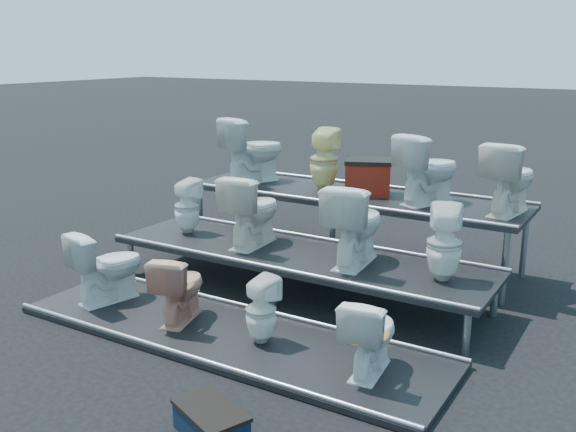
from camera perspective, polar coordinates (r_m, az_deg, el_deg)
The scene contains 18 objects.
ground at distance 7.03m, azimuth 0.83°, elevation -6.87°, with size 80.00×80.00×0.00m, color black.
tier_front at distance 6.02m, azimuth -5.55°, elevation -10.47°, with size 4.20×1.20×0.06m, color black.
tier_mid at distance 6.95m, azimuth 0.83°, elevation -5.11°, with size 4.20×1.20×0.46m, color black.
tier_back at distance 7.98m, azimuth 5.57°, elevation -1.02°, with size 4.20×1.20×0.86m, color black.
toilet_0 at distance 6.81m, azimuth -15.76°, elevation -4.26°, with size 0.42×0.74×0.75m, color white.
toilet_1 at distance 6.19m, azimuth -9.62°, elevation -6.24°, with size 0.37×0.65×0.66m, color #E0987C.
toilet_2 at distance 5.68m, azimuth -2.40°, elevation -8.34°, with size 0.27×0.28×0.61m, color white.
toilet_3 at distance 5.21m, azimuth 7.31°, elevation -10.35°, with size 0.37×0.64×0.65m, color white.
toilet_4 at distance 7.63m, azimuth -8.98°, elevation 0.87°, with size 0.29×0.30×0.65m, color white.
toilet_5 at distance 7.06m, azimuth -3.19°, elevation 0.56°, with size 0.45×0.79×0.80m, color white.
toilet_6 at distance 6.45m, azimuth 5.98°, elevation -0.68°, with size 0.47×0.83×0.84m, color white.
toilet_7 at distance 6.15m, azimuth 13.72°, elevation -2.34°, with size 0.33×0.34×0.73m, color white.
toilet_8 at distance 8.50m, azimuth -3.10°, elevation 5.91°, with size 0.48×0.84×0.85m, color white.
toilet_9 at distance 7.97m, azimuth 3.22°, elevation 5.03°, with size 0.35×0.36×0.78m, color #F1E69A.
toilet_10 at distance 7.45m, azimuth 12.38°, elevation 4.13°, with size 0.45×0.79×0.80m, color white.
toilet_11 at distance 7.22m, azimuth 19.11°, elevation 3.23°, with size 0.44×0.76×0.78m, color white.
red_crate at distance 7.84m, azimuth 7.13°, elevation 3.31°, with size 0.53×0.42×0.38m, color maroon.
step_stool at distance 4.63m, azimuth -6.86°, elevation -17.92°, with size 0.52×0.31×0.19m, color black.
Camera 1 is at (3.30, -5.64, 2.58)m, focal length 40.00 mm.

